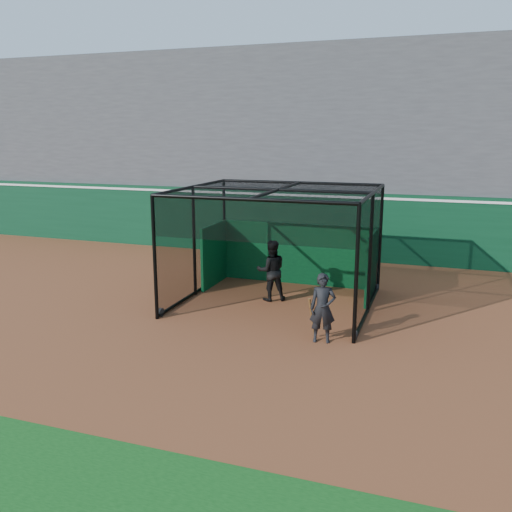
% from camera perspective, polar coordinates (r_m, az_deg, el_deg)
% --- Properties ---
extents(ground, '(120.00, 120.00, 0.00)m').
position_cam_1_polar(ground, '(13.17, -3.81, -7.70)').
color(ground, brown).
rests_on(ground, ground).
extents(outfield_wall, '(50.00, 0.50, 2.50)m').
position_cam_1_polar(outfield_wall, '(20.70, 5.31, 3.50)').
color(outfield_wall, '#0A3A1F').
rests_on(outfield_wall, ground).
extents(grandstand, '(50.00, 7.85, 8.95)m').
position_cam_1_polar(grandstand, '(24.12, 7.68, 12.35)').
color(grandstand, '#4C4C4F').
rests_on(grandstand, ground).
extents(batting_cage, '(5.08, 4.62, 3.14)m').
position_cam_1_polar(batting_cage, '(14.74, 2.28, 0.88)').
color(batting_cage, black).
rests_on(batting_cage, ground).
extents(batter, '(1.04, 0.96, 1.72)m').
position_cam_1_polar(batter, '(15.15, 1.62, -1.54)').
color(batter, black).
rests_on(batter, ground).
extents(on_deck_player, '(0.65, 0.49, 1.58)m').
position_cam_1_polar(on_deck_player, '(12.24, 7.02, -5.48)').
color(on_deck_player, black).
rests_on(on_deck_player, ground).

